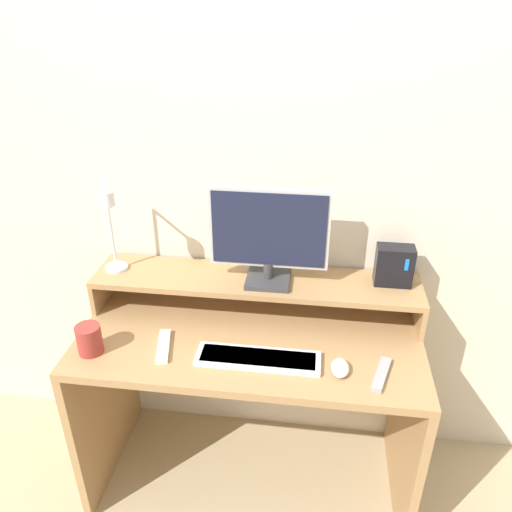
% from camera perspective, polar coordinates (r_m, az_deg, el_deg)
% --- Properties ---
extents(wall_back, '(6.00, 0.05, 2.50)m').
position_cam_1_polar(wall_back, '(1.86, 0.61, 10.08)').
color(wall_back, beige).
rests_on(wall_back, ground_plane).
extents(desk, '(1.23, 0.58, 0.73)m').
position_cam_1_polar(desk, '(1.95, -0.71, -14.00)').
color(desk, '#A87F51').
rests_on(desk, ground_plane).
extents(monitor_shelf, '(1.23, 0.24, 0.14)m').
position_cam_1_polar(monitor_shelf, '(1.88, -0.04, -3.10)').
color(monitor_shelf, '#A87F51').
rests_on(monitor_shelf, desk).
extents(monitor, '(0.43, 0.15, 0.36)m').
position_cam_1_polar(monitor, '(1.76, 1.47, 2.41)').
color(monitor, '#38383D').
rests_on(monitor, monitor_shelf).
extents(desk_lamp, '(0.12, 0.18, 0.37)m').
position_cam_1_polar(desk_lamp, '(1.86, -16.29, 3.37)').
color(desk_lamp, silver).
rests_on(desk_lamp, monitor_shelf).
extents(router_dock, '(0.13, 0.08, 0.15)m').
position_cam_1_polar(router_dock, '(1.87, 15.49, -1.05)').
color(router_dock, black).
rests_on(router_dock, monitor_shelf).
extents(keyboard, '(0.42, 0.11, 0.02)m').
position_cam_1_polar(keyboard, '(1.70, 0.22, -11.63)').
color(keyboard, silver).
rests_on(keyboard, desk).
extents(mouse, '(0.06, 0.09, 0.03)m').
position_cam_1_polar(mouse, '(1.68, 9.58, -12.49)').
color(mouse, white).
rests_on(mouse, desk).
extents(remote_control, '(0.08, 0.18, 0.02)m').
position_cam_1_polar(remote_control, '(1.78, -10.51, -10.09)').
color(remote_control, white).
rests_on(remote_control, desk).
extents(remote_secondary, '(0.08, 0.17, 0.02)m').
position_cam_1_polar(remote_secondary, '(1.69, 14.13, -12.97)').
color(remote_secondary, '#99999E').
rests_on(remote_secondary, desk).
extents(mug, '(0.08, 0.08, 0.10)m').
position_cam_1_polar(mug, '(1.80, -18.51, -9.02)').
color(mug, '#9E332D').
rests_on(mug, desk).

